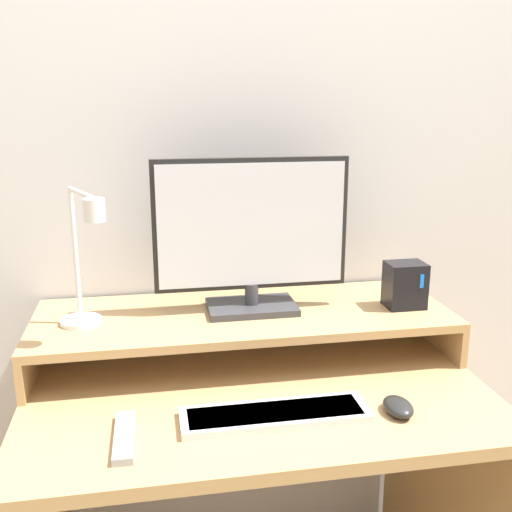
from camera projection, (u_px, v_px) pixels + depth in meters
The scene contains 9 objects.
wall_back at pixel (230, 163), 1.72m from camera, with size 6.00×0.05×2.50m.
desk at pixel (255, 465), 1.52m from camera, with size 1.10×0.73×0.76m.
monitor_shelf at pixel (244, 318), 1.60m from camera, with size 1.10×0.39×0.12m.
monitor at pixel (251, 235), 1.55m from camera, with size 0.51×0.15×0.41m.
desk_lamp at pixel (84, 265), 1.41m from camera, with size 0.14×0.23×0.35m.
router_dock at pixel (405, 285), 1.61m from camera, with size 0.10×0.08×0.12m.
keyboard at pixel (275, 414), 1.29m from camera, with size 0.41×0.11×0.02m.
mouse at pixel (398, 407), 1.31m from camera, with size 0.06×0.09×0.03m.
remote_control at pixel (124, 437), 1.21m from camera, with size 0.04×0.18×0.02m.
Camera 1 is at (-0.24, -0.95, 1.43)m, focal length 42.00 mm.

